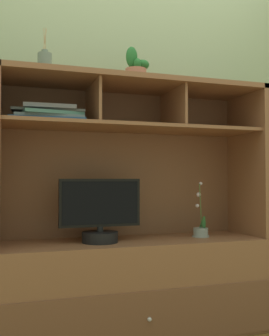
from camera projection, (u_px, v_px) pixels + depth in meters
floor_plane at (134, 335)px, 2.36m from camera, size 6.00×6.00×0.02m
back_wall at (122, 107)px, 2.66m from camera, size 6.00×0.02×2.80m
media_console at (134, 256)px, 2.38m from camera, size 1.65×0.51×1.50m
tv_monitor at (100, 216)px, 2.28m from camera, size 0.47×0.21×0.37m
potted_orchid at (201, 229)px, 2.50m from camera, size 0.11×0.11×0.35m
magazine_stack_left at (49, 115)px, 2.21m from camera, size 0.42×0.34×0.08m
diffuser_bottle at (45, 63)px, 2.22m from camera, size 0.08×0.08×0.26m
potted_succulent at (136, 69)px, 2.38m from camera, size 0.15×0.15×0.20m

